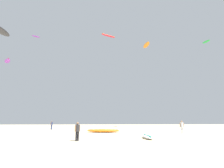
% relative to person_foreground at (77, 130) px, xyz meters
% --- Properties ---
extents(ground_plane, '(120.00, 120.00, 0.00)m').
position_rel_person_foreground_xyz_m(ground_plane, '(3.93, -6.67, -1.02)').
color(ground_plane, beige).
extents(person_foreground, '(0.47, 0.41, 1.74)m').
position_rel_person_foreground_xyz_m(person_foreground, '(0.00, 0.00, 0.00)').
color(person_foreground, black).
rests_on(person_foreground, ground).
extents(person_midground, '(0.59, 0.41, 1.80)m').
position_rel_person_foreground_xyz_m(person_midground, '(13.87, 8.44, 0.03)').
color(person_midground, silver).
rests_on(person_midground, ground).
extents(person_left, '(0.38, 0.53, 1.67)m').
position_rel_person_foreground_xyz_m(person_left, '(-7.45, 18.99, -0.04)').
color(person_left, navy).
rests_on(person_left, ground).
extents(kite_grounded_near, '(5.06, 1.86, 0.59)m').
position_rel_person_foreground_xyz_m(kite_grounded_near, '(2.53, 10.84, -0.73)').
color(kite_grounded_near, orange).
rests_on(kite_grounded_near, ground).
extents(kite_grounded_mid, '(0.92, 3.14, 0.39)m').
position_rel_person_foreground_xyz_m(kite_grounded_mid, '(7.09, 1.67, -0.83)').
color(kite_grounded_mid, white).
rests_on(kite_grounded_mid, ground).
extents(kite_aloft_0, '(2.21, 1.70, 0.31)m').
position_rel_person_foreground_xyz_m(kite_aloft_0, '(-16.89, 32.06, 24.40)').
color(kite_aloft_0, purple).
extents(kite_aloft_2, '(3.97, 2.88, 0.78)m').
position_rel_person_foreground_xyz_m(kite_aloft_2, '(3.74, 24.55, 21.52)').
color(kite_aloft_2, red).
extents(kite_aloft_3, '(1.13, 2.09, 0.36)m').
position_rel_person_foreground_xyz_m(kite_aloft_3, '(25.18, 18.54, 17.81)').
color(kite_aloft_3, green).
extents(kite_aloft_4, '(1.45, 4.42, 0.55)m').
position_rel_person_foreground_xyz_m(kite_aloft_4, '(14.52, 29.22, 21.31)').
color(kite_aloft_4, orange).
extents(kite_aloft_5, '(2.56, 3.26, 0.39)m').
position_rel_person_foreground_xyz_m(kite_aloft_5, '(-16.91, 18.49, 12.56)').
color(kite_aloft_5, purple).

